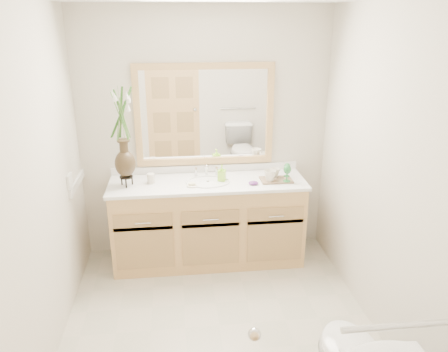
{
  "coord_description": "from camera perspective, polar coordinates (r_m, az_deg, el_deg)",
  "views": [
    {
      "loc": [
        -0.29,
        -2.8,
        2.28
      ],
      "look_at": [
        0.11,
        0.65,
        1.01
      ],
      "focal_mm": 35.0,
      "sensor_mm": 36.0,
      "label": 1
    }
  ],
  "objects": [
    {
      "name": "wall_front",
      "position": [
        1.88,
        3.57,
        -15.26
      ],
      "size": [
        2.4,
        0.02,
        2.4
      ],
      "primitive_type": "cube",
      "color": "beige",
      "rests_on": "floor"
    },
    {
      "name": "vanity",
      "position": [
        4.27,
        -2.08,
        -6.11
      ],
      "size": [
        1.8,
        0.55,
        0.8
      ],
      "color": "tan",
      "rests_on": "floor"
    },
    {
      "name": "goblet_front",
      "position": [
        4.06,
        8.27,
        0.72
      ],
      "size": [
        0.07,
        0.07,
        0.16
      ],
      "color": "#267435",
      "rests_on": "tray"
    },
    {
      "name": "soap_bottle",
      "position": [
        4.09,
        -0.28,
        0.31
      ],
      "size": [
        0.08,
        0.08,
        0.14
      ],
      "primitive_type": "imported",
      "rotation": [
        0.0,
        0.0,
        -0.34
      ],
      "color": "#99E435",
      "rests_on": "counter"
    },
    {
      "name": "grab_bar",
      "position": [
        2.26,
        21.9,
        -17.72
      ],
      "size": [
        0.55,
        0.03,
        0.03
      ],
      "primitive_type": "cylinder",
      "rotation": [
        0.0,
        1.57,
        0.0
      ],
      "color": "silver",
      "rests_on": "wall_front"
    },
    {
      "name": "purple_dish",
      "position": [
        4.02,
        3.87,
        -0.91
      ],
      "size": [
        0.11,
        0.1,
        0.03
      ],
      "primitive_type": "ellipsoid",
      "rotation": [
        0.0,
        0.0,
        -0.34
      ],
      "color": "#582369",
      "rests_on": "counter"
    },
    {
      "name": "goblet_back",
      "position": [
        4.19,
        8.25,
        1.12
      ],
      "size": [
        0.06,
        0.06,
        0.13
      ],
      "color": "#267435",
      "rests_on": "tray"
    },
    {
      "name": "wall_back",
      "position": [
        4.25,
        -2.52,
        5.32
      ],
      "size": [
        2.4,
        0.02,
        2.4
      ],
      "primitive_type": "cube",
      "color": "beige",
      "rests_on": "floor"
    },
    {
      "name": "flower_vase",
      "position": [
        3.91,
        -13.22,
        7.09
      ],
      "size": [
        0.22,
        0.22,
        0.9
      ],
      "rotation": [
        0.0,
        0.0,
        -0.39
      ],
      "color": "black",
      "rests_on": "counter"
    },
    {
      "name": "counter",
      "position": [
        4.1,
        -2.15,
        -0.9
      ],
      "size": [
        1.84,
        0.57,
        0.03
      ],
      "primitive_type": "cube",
      "color": "white",
      "rests_on": "vanity"
    },
    {
      "name": "mug_left",
      "position": [
        4.07,
        6.04,
        0.1
      ],
      "size": [
        0.12,
        0.12,
        0.11
      ],
      "primitive_type": "imported",
      "rotation": [
        0.0,
        0.0,
        -0.12
      ],
      "color": "beige",
      "rests_on": "tray"
    },
    {
      "name": "floor",
      "position": [
        3.63,
        -0.62,
        -18.92
      ],
      "size": [
        2.6,
        2.6,
        0.0
      ],
      "primitive_type": "plane",
      "color": "#BAB59E",
      "rests_on": "ground"
    },
    {
      "name": "sink",
      "position": [
        4.1,
        -2.12,
        -1.5
      ],
      "size": [
        0.38,
        0.34,
        0.23
      ],
      "color": "white",
      "rests_on": "counter"
    },
    {
      "name": "mug_right",
      "position": [
        4.17,
        6.66,
        0.45
      ],
      "size": [
        0.13,
        0.13,
        0.09
      ],
      "primitive_type": "imported",
      "rotation": [
        0.0,
        0.0,
        0.64
      ],
      "color": "beige",
      "rests_on": "tray"
    },
    {
      "name": "mirror",
      "position": [
        4.18,
        -2.54,
        7.96
      ],
      "size": [
        1.32,
        0.04,
        0.97
      ],
      "color": "white",
      "rests_on": "wall_back"
    },
    {
      "name": "soap_dish",
      "position": [
        3.98,
        -4.2,
        -1.2
      ],
      "size": [
        0.1,
        0.1,
        0.03
      ],
      "color": "beige",
      "rests_on": "counter"
    },
    {
      "name": "wall_right",
      "position": [
        3.35,
        20.15,
        -0.04
      ],
      "size": [
        0.02,
        2.6,
        2.4
      ],
      "primitive_type": "cube",
      "color": "beige",
      "rests_on": "floor"
    },
    {
      "name": "switch_plate",
      "position": [
        3.9,
        -19.5,
        -0.61
      ],
      "size": [
        0.02,
        0.12,
        0.12
      ],
      "primitive_type": "cube",
      "color": "white",
      "rests_on": "wall_left"
    },
    {
      "name": "wall_left",
      "position": [
        3.14,
        -23.04,
        -1.77
      ],
      "size": [
        0.02,
        2.6,
        2.4
      ],
      "primitive_type": "cube",
      "color": "beige",
      "rests_on": "floor"
    },
    {
      "name": "door",
      "position": [
        1.99,
        -5.75,
        -20.25
      ],
      "size": [
        0.8,
        0.03,
        2.0
      ],
      "primitive_type": "cube",
      "color": "tan",
      "rests_on": "floor"
    },
    {
      "name": "tray",
      "position": [
        4.14,
        6.84,
        -0.5
      ],
      "size": [
        0.29,
        0.2,
        0.01
      ],
      "primitive_type": "cube",
      "rotation": [
        0.0,
        0.0,
        0.0
      ],
      "color": "brown",
      "rests_on": "counter"
    },
    {
      "name": "tumbler",
      "position": [
        4.09,
        -9.53,
        -0.31
      ],
      "size": [
        0.07,
        0.07,
        0.09
      ],
      "primitive_type": "cylinder",
      "color": "beige",
      "rests_on": "counter"
    }
  ]
}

